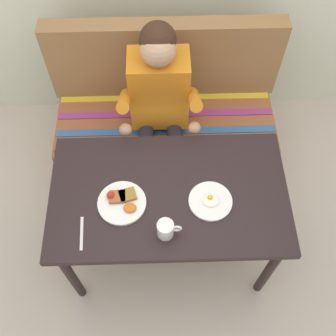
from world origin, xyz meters
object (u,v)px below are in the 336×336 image
(plate_breakfast, at_px, (122,202))
(fork, at_px, (82,233))
(plate_eggs, at_px, (210,201))
(coffee_mug, at_px, (166,229))
(person, at_px, (159,101))
(table, at_px, (169,200))
(couch, at_px, (165,121))

(plate_breakfast, height_order, fork, plate_breakfast)
(plate_eggs, xyz_separation_m, fork, (-0.62, -0.15, -0.01))
(plate_eggs, height_order, fork, plate_eggs)
(plate_breakfast, height_order, coffee_mug, coffee_mug)
(person, height_order, plate_breakfast, person)
(person, xyz_separation_m, coffee_mug, (0.02, -0.81, 0.04))
(person, bearing_deg, plate_breakfast, -107.02)
(table, height_order, couch, couch)
(table, bearing_deg, couch, 90.00)
(person, relative_size, coffee_mug, 10.27)
(coffee_mug, xyz_separation_m, fork, (-0.40, 0.01, -0.05))
(person, bearing_deg, table, -86.45)
(couch, xyz_separation_m, plate_eggs, (0.20, -0.82, 0.41))
(couch, relative_size, plate_eggs, 6.63)
(plate_breakfast, xyz_separation_m, coffee_mug, (0.21, -0.17, 0.04))
(person, height_order, coffee_mug, person)
(couch, xyz_separation_m, plate_breakfast, (-0.23, -0.82, 0.41))
(couch, relative_size, plate_breakfast, 5.99)
(couch, bearing_deg, plate_eggs, -76.13)
(plate_breakfast, bearing_deg, plate_eggs, -0.83)
(person, xyz_separation_m, plate_breakfast, (-0.20, -0.64, 0.00))
(couch, relative_size, fork, 8.47)
(plate_breakfast, height_order, plate_eggs, plate_breakfast)
(coffee_mug, bearing_deg, couch, 88.82)
(plate_eggs, bearing_deg, coffee_mug, -144.27)
(person, distance_m, plate_eggs, 0.69)
(table, distance_m, coffee_mug, 0.26)
(table, height_order, coffee_mug, coffee_mug)
(coffee_mug, bearing_deg, person, 91.16)
(fork, bearing_deg, couch, 63.66)
(couch, bearing_deg, table, -90.00)
(couch, height_order, fork, couch)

